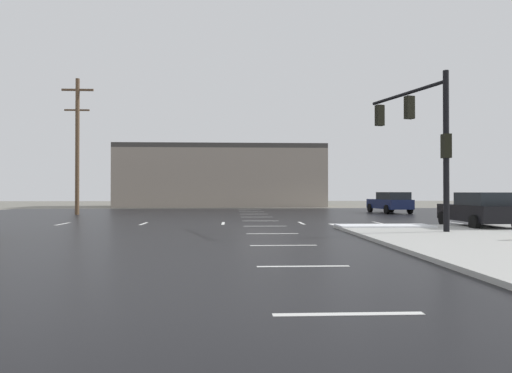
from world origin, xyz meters
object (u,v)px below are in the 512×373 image
Objects in this scene: sedan_black at (480,209)px; utility_pole_far at (77,144)px; traffic_signal_mast at (423,129)px; utility_pole_distant at (77,153)px; sedan_navy at (390,202)px.

utility_pole_far is at bearing 59.00° from sedan_black.
utility_pole_far reaches higher than traffic_signal_mast.
sedan_navy is at bearing -16.65° from utility_pole_distant.
sedan_black is 26.07m from utility_pole_far.
sedan_black is 33.94m from utility_pole_distant.
sedan_black is at bearing 169.36° from sedan_navy.
sedan_black is 0.47× the size of utility_pole_distant.
sedan_navy is 1.02× the size of sedan_black.
sedan_navy is at bearing -2.89° from sedan_black.
utility_pole_distant is at bearing 48.55° from sedan_black.
sedan_black is 0.48× the size of utility_pole_far.
sedan_black is at bearing -32.31° from utility_pole_far.
utility_pole_far is at bearing 34.30° from traffic_signal_mast.
utility_pole_distant reaches higher than sedan_navy.
sedan_navy is 0.48× the size of utility_pole_distant.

